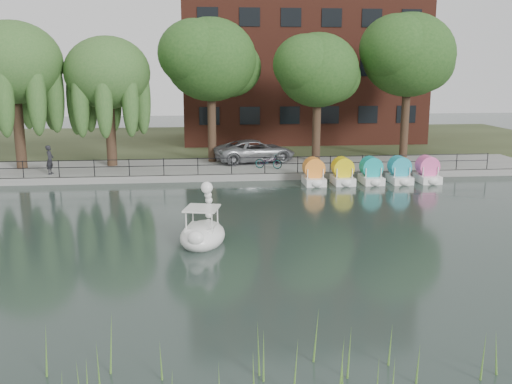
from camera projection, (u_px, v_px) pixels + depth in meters
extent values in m
plane|color=#354642|center=(254.00, 249.00, 21.25)|extent=(120.00, 120.00, 0.00)
cube|color=gray|center=(229.00, 169.00, 36.74)|extent=(40.00, 6.00, 0.40)
cube|color=gray|center=(232.00, 178.00, 33.88)|extent=(40.00, 0.25, 0.40)
cube|color=#47512D|center=(220.00, 141.00, 50.35)|extent=(60.00, 22.00, 0.36)
cylinder|color=black|center=(231.00, 158.00, 33.83)|extent=(32.00, 0.04, 0.04)
cylinder|color=black|center=(232.00, 165.00, 33.91)|extent=(32.00, 0.04, 0.04)
cylinder|color=black|center=(232.00, 165.00, 33.92)|extent=(0.05, 0.05, 1.00)
cube|color=#4C1E16|center=(300.00, 34.00, 49.08)|extent=(20.00, 10.00, 18.00)
cylinder|color=#473323|center=(19.00, 135.00, 35.42)|extent=(0.60, 0.60, 4.20)
ellipsoid|color=#496D32|center=(13.00, 62.00, 34.47)|extent=(5.88, 5.88, 5.00)
cylinder|color=#473323|center=(111.00, 136.00, 36.50)|extent=(0.60, 0.60, 3.80)
ellipsoid|color=#496D32|center=(107.00, 73.00, 35.64)|extent=(5.32, 5.32, 4.52)
cylinder|color=#473323|center=(212.00, 128.00, 38.06)|extent=(0.60, 0.60, 4.50)
ellipsoid|color=#395F24|center=(211.00, 60.00, 37.10)|extent=(6.00, 6.00, 5.10)
cylinder|color=#473323|center=(316.00, 131.00, 38.33)|extent=(0.60, 0.60, 4.05)
ellipsoid|color=#395F24|center=(318.00, 70.00, 37.47)|extent=(5.40, 5.40, 4.59)
cylinder|color=#473323|center=(405.00, 123.00, 39.89)|extent=(0.60, 0.60, 4.72)
ellipsoid|color=#395F24|center=(409.00, 55.00, 38.88)|extent=(6.30, 6.30, 5.36)
imported|color=gray|center=(255.00, 149.00, 38.04)|extent=(4.15, 6.62, 1.71)
imported|color=gray|center=(269.00, 161.00, 35.71)|extent=(1.15, 1.82, 1.00)
imported|color=black|center=(50.00, 158.00, 33.73)|extent=(0.53, 0.74, 1.98)
ellipsoid|color=white|center=(203.00, 236.00, 21.90)|extent=(2.24, 2.96, 0.59)
cube|color=white|center=(202.00, 229.00, 21.74)|extent=(1.32, 1.40, 0.29)
cube|color=white|center=(202.00, 208.00, 21.62)|extent=(1.50, 1.57, 0.06)
ellipsoid|color=white|center=(196.00, 238.00, 20.76)|extent=(0.71, 0.61, 0.55)
sphere|color=white|center=(207.00, 188.00, 22.39)|extent=(0.47, 0.47, 0.47)
cone|color=black|center=(208.00, 187.00, 22.70)|extent=(0.25, 0.29, 0.20)
cylinder|color=yellow|center=(208.00, 187.00, 22.56)|extent=(0.27, 0.15, 0.26)
cube|color=white|center=(314.00, 181.00, 32.85)|extent=(1.15, 1.70, 0.44)
cylinder|color=orange|center=(314.00, 168.00, 32.79)|extent=(0.90, 1.20, 0.90)
cube|color=white|center=(343.00, 180.00, 33.02)|extent=(1.15, 1.70, 0.44)
cylinder|color=yellow|center=(343.00, 167.00, 32.96)|extent=(0.90, 1.20, 0.90)
cube|color=white|center=(371.00, 180.00, 33.19)|extent=(1.15, 1.70, 0.44)
cylinder|color=teal|center=(371.00, 167.00, 33.13)|extent=(0.90, 1.20, 0.90)
cube|color=white|center=(399.00, 179.00, 33.36)|extent=(1.15, 1.70, 0.44)
cylinder|color=teal|center=(399.00, 166.00, 33.30)|extent=(0.90, 1.20, 0.90)
cube|color=white|center=(427.00, 178.00, 33.54)|extent=(1.15, 1.70, 0.44)
cylinder|color=#F65AA8|center=(427.00, 166.00, 33.48)|extent=(0.90, 1.20, 0.90)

